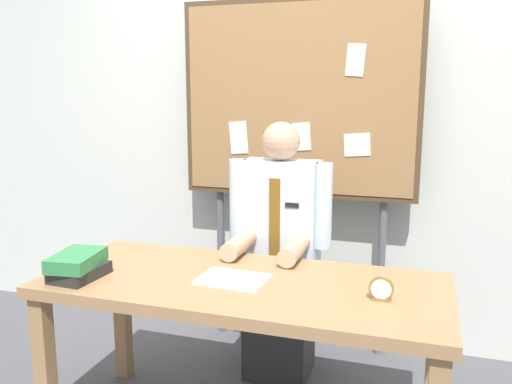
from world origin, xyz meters
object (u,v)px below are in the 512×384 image
at_px(bulletin_board, 298,104).
at_px(desk_clock, 381,290).
at_px(person, 279,262).
at_px(desk, 243,300).
at_px(book_stack, 78,265).
at_px(open_notebook, 233,279).

height_order(bulletin_board, desk_clock, bulletin_board).
bearing_deg(desk_clock, bulletin_board, 119.90).
bearing_deg(person, desk, -90.00).
xyz_separation_m(book_stack, desk_clock, (1.26, 0.15, -0.01)).
relative_size(person, bulletin_board, 0.68).
bearing_deg(bulletin_board, desk_clock, -60.10).
height_order(bulletin_board, open_notebook, bulletin_board).
bearing_deg(desk, bulletin_board, 89.99).
relative_size(book_stack, open_notebook, 0.97).
distance_m(desk, person, 0.59).
relative_size(bulletin_board, book_stack, 7.39).
relative_size(bulletin_board, open_notebook, 7.16).
xyz_separation_m(person, book_stack, (-0.68, -0.78, 0.16)).
distance_m(desk, open_notebook, 0.11).
bearing_deg(person, open_notebook, -93.53).
xyz_separation_m(desk, book_stack, (-0.68, -0.20, 0.15)).
distance_m(person, book_stack, 1.05).
bearing_deg(book_stack, desk_clock, 6.67).
xyz_separation_m(open_notebook, desk_clock, (0.62, -0.03, 0.04)).
height_order(desk, bulletin_board, bulletin_board).
height_order(person, desk_clock, person).
distance_m(bulletin_board, book_stack, 1.50).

